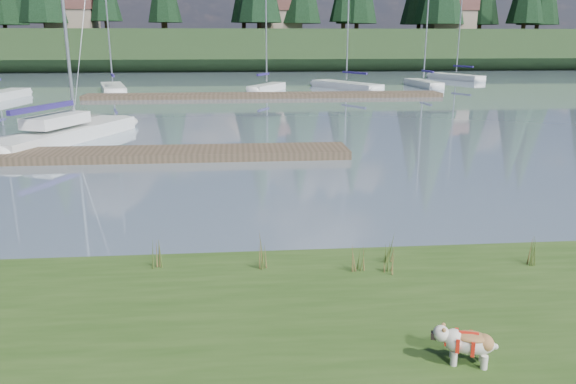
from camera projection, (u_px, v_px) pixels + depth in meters
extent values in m
plane|color=#7D90A2|center=(238.00, 98.00, 40.94)|extent=(200.00, 200.00, 0.00)
cube|color=#1D3117|center=(237.00, 50.00, 81.55)|extent=(200.00, 20.00, 5.00)
cylinder|color=silver|center=(454.00, 359.00, 6.91)|extent=(0.09, 0.09, 0.18)
cylinder|color=silver|center=(453.00, 351.00, 7.08)|extent=(0.09, 0.09, 0.18)
cylinder|color=silver|center=(484.00, 362.00, 6.83)|extent=(0.09, 0.09, 0.18)
cylinder|color=silver|center=(483.00, 354.00, 7.00)|extent=(0.09, 0.09, 0.18)
ellipsoid|color=silver|center=(470.00, 343.00, 6.90)|extent=(0.65, 0.46, 0.28)
ellipsoid|color=#9F6B3B|center=(471.00, 337.00, 6.88)|extent=(0.47, 0.39, 0.10)
ellipsoid|color=silver|center=(441.00, 333.00, 6.96)|extent=(0.26, 0.27, 0.20)
cube|color=black|center=(433.00, 335.00, 6.98)|extent=(0.09, 0.12, 0.08)
cube|color=white|center=(65.00, 136.00, 23.76)|extent=(4.64, 8.05, 0.70)
ellipsoid|color=white|center=(118.00, 123.00, 27.42)|extent=(2.42, 2.66, 0.70)
cube|color=navy|center=(42.00, 108.00, 22.32)|extent=(1.53, 3.43, 0.20)
cube|color=white|center=(56.00, 120.00, 23.15)|extent=(2.25, 3.15, 0.45)
cube|color=#4C3D2C|center=(130.00, 154.00, 20.40)|extent=(16.00, 2.00, 0.30)
cube|color=#4C3D2C|center=(266.00, 95.00, 41.07)|extent=(26.00, 2.20, 0.30)
ellipsoid|color=white|center=(22.00, 92.00, 42.52)|extent=(1.62, 1.91, 0.70)
cube|color=white|center=(113.00, 89.00, 44.99)|extent=(3.43, 7.40, 0.70)
ellipsoid|color=white|center=(111.00, 86.00, 48.26)|extent=(2.03, 2.31, 0.70)
cylinder|color=silver|center=(106.00, 8.00, 43.33)|extent=(0.12, 0.12, 11.29)
cube|color=navy|center=(113.00, 75.00, 43.78)|extent=(0.93, 2.83, 0.20)
cube|color=white|center=(267.00, 89.00, 45.57)|extent=(3.40, 5.08, 0.70)
ellipsoid|color=white|center=(279.00, 86.00, 47.85)|extent=(1.64, 1.76, 0.70)
cylinder|color=silver|center=(266.00, 30.00, 44.34)|extent=(0.12, 0.12, 8.06)
cube|color=navy|center=(263.00, 74.00, 44.63)|extent=(1.12, 1.90, 0.20)
cube|color=white|center=(346.00, 86.00, 47.79)|extent=(5.17, 7.38, 0.70)
ellipsoid|color=white|center=(319.00, 83.00, 50.77)|extent=(2.43, 2.59, 0.70)
cylinder|color=silver|center=(348.00, 8.00, 46.09)|extent=(0.12, 0.12, 11.54)
cube|color=navy|center=(355.00, 73.00, 46.66)|extent=(1.64, 2.70, 0.20)
cube|color=white|center=(423.00, 84.00, 49.66)|extent=(1.84, 5.92, 0.70)
ellipsoid|color=white|center=(411.00, 82.00, 52.43)|extent=(1.41, 1.70, 0.70)
cylinder|color=silver|center=(427.00, 25.00, 48.31)|extent=(0.12, 0.12, 8.98)
cube|color=navy|center=(428.00, 71.00, 48.59)|extent=(0.41, 2.33, 0.20)
cube|color=white|center=(456.00, 78.00, 57.94)|extent=(4.01, 6.71, 0.70)
ellipsoid|color=white|center=(434.00, 76.00, 60.77)|extent=(2.05, 2.24, 0.70)
cylinder|color=silver|center=(460.00, 22.00, 56.47)|extent=(0.12, 0.12, 9.91)
cube|color=navy|center=(463.00, 66.00, 56.86)|extent=(1.23, 2.51, 0.20)
cone|color=#475B23|center=(259.00, 251.00, 9.76)|extent=(0.03, 0.03, 0.65)
cone|color=brown|center=(266.00, 255.00, 9.72)|extent=(0.03, 0.03, 0.52)
cone|color=#475B23|center=(263.00, 248.00, 9.79)|extent=(0.03, 0.03, 0.71)
cone|color=brown|center=(267.00, 256.00, 9.77)|extent=(0.03, 0.03, 0.45)
cone|color=#475B23|center=(261.00, 254.00, 9.70)|extent=(0.03, 0.03, 0.58)
cone|color=#475B23|center=(354.00, 258.00, 9.69)|extent=(0.03, 0.03, 0.45)
cone|color=brown|center=(361.00, 262.00, 9.64)|extent=(0.03, 0.03, 0.36)
cone|color=#475B23|center=(357.00, 256.00, 9.72)|extent=(0.03, 0.03, 0.49)
cone|color=brown|center=(362.00, 262.00, 9.69)|extent=(0.03, 0.03, 0.31)
cone|color=#475B23|center=(356.00, 261.00, 9.62)|extent=(0.03, 0.03, 0.40)
cone|color=#475B23|center=(387.00, 248.00, 10.07)|extent=(0.03, 0.03, 0.51)
cone|color=brown|center=(394.00, 252.00, 10.03)|extent=(0.03, 0.03, 0.41)
cone|color=#475B23|center=(390.00, 246.00, 10.10)|extent=(0.03, 0.03, 0.57)
cone|color=brown|center=(395.00, 252.00, 10.07)|extent=(0.03, 0.03, 0.36)
cone|color=#475B23|center=(389.00, 251.00, 10.00)|extent=(0.03, 0.03, 0.46)
cone|color=#475B23|center=(154.00, 253.00, 9.81)|extent=(0.03, 0.03, 0.52)
cone|color=brown|center=(160.00, 258.00, 9.77)|extent=(0.03, 0.03, 0.41)
cone|color=#475B23|center=(158.00, 251.00, 9.84)|extent=(0.03, 0.03, 0.57)
cone|color=brown|center=(162.00, 258.00, 9.82)|extent=(0.03, 0.03, 0.36)
cone|color=#475B23|center=(155.00, 257.00, 9.74)|extent=(0.03, 0.03, 0.46)
cone|color=#475B23|center=(384.00, 263.00, 9.62)|extent=(0.03, 0.03, 0.33)
cone|color=brown|center=(391.00, 267.00, 9.57)|extent=(0.03, 0.03, 0.26)
cone|color=#475B23|center=(387.00, 262.00, 9.65)|extent=(0.03, 0.03, 0.36)
cone|color=brown|center=(392.00, 267.00, 9.62)|extent=(0.03, 0.03, 0.23)
cone|color=#475B23|center=(386.00, 266.00, 9.55)|extent=(0.03, 0.03, 0.30)
cone|color=#475B23|center=(530.00, 249.00, 9.94)|extent=(0.03, 0.03, 0.58)
cone|color=brown|center=(538.00, 253.00, 9.90)|extent=(0.03, 0.03, 0.47)
cone|color=#475B23|center=(533.00, 246.00, 9.97)|extent=(0.03, 0.03, 0.64)
cone|color=brown|center=(538.00, 254.00, 9.95)|extent=(0.03, 0.03, 0.41)
cone|color=#475B23|center=(533.00, 252.00, 9.88)|extent=(0.03, 0.03, 0.52)
cube|color=#33281C|center=(243.00, 267.00, 10.58)|extent=(60.00, 0.50, 0.14)
cylinder|color=#382619|center=(46.00, 24.00, 73.73)|extent=(0.60, 0.60, 1.80)
cylinder|color=#382619|center=(165.00, 25.00, 78.84)|extent=(0.60, 0.60, 1.80)
cylinder|color=#382619|center=(259.00, 24.00, 74.18)|extent=(0.60, 0.60, 1.80)
cylinder|color=#382619|center=(343.00, 25.00, 79.04)|extent=(0.60, 0.60, 1.80)
cylinder|color=#382619|center=(438.00, 25.00, 78.22)|extent=(0.60, 0.60, 1.80)
cylinder|color=#382619|center=(524.00, 26.00, 82.28)|extent=(0.60, 0.60, 1.80)
cube|color=gray|center=(73.00, 21.00, 75.77)|extent=(6.00, 5.00, 2.80)
cube|color=brown|center=(72.00, 4.00, 75.21)|extent=(6.30, 5.30, 1.40)
cube|color=gray|center=(279.00, 21.00, 79.10)|extent=(6.00, 5.00, 2.80)
cube|color=brown|center=(279.00, 6.00, 78.54)|extent=(6.30, 5.30, 1.40)
cube|color=brown|center=(279.00, 0.00, 78.33)|extent=(4.20, 3.60, 0.70)
cube|color=gray|center=(449.00, 21.00, 79.21)|extent=(6.00, 5.00, 2.80)
cube|color=brown|center=(451.00, 6.00, 78.65)|extent=(6.30, 5.30, 1.40)
cube|color=brown|center=(451.00, 0.00, 78.44)|extent=(4.20, 3.60, 0.70)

